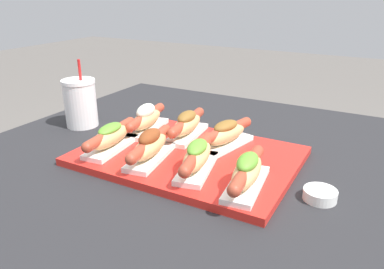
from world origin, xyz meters
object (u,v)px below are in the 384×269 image
at_px(hot_dog_1, 150,146).
at_px(hot_dog_6, 225,134).
at_px(serving_tray, 188,156).
at_px(hot_dog_4, 146,119).
at_px(hot_dog_3, 247,172).
at_px(hot_dog_5, 187,125).
at_px(hot_dog_0, 111,137).
at_px(hot_dog_2, 197,156).
at_px(drink_cup, 80,103).
at_px(sauce_bowl, 320,194).

bearing_deg(hot_dog_1, hot_dog_6, 51.62).
bearing_deg(serving_tray, hot_dog_4, 157.18).
bearing_deg(hot_dog_3, hot_dog_6, 125.98).
bearing_deg(hot_dog_5, serving_tray, -58.89).
bearing_deg(hot_dog_1, hot_dog_0, 178.82).
relative_size(hot_dog_2, hot_dog_5, 0.98).
height_order(hot_dog_3, hot_dog_6, hot_dog_3).
xyz_separation_m(hot_dog_2, hot_dog_6, (0.00, 0.15, -0.00)).
height_order(hot_dog_0, hot_dog_3, hot_dog_3).
xyz_separation_m(hot_dog_2, hot_dog_4, (-0.24, 0.15, 0.00)).
relative_size(hot_dog_1, hot_dog_6, 1.01).
bearing_deg(hot_dog_2, hot_dog_5, 126.03).
bearing_deg(drink_cup, hot_dog_4, 5.16).
distance_m(hot_dog_3, hot_dog_4, 0.39).
bearing_deg(drink_cup, hot_dog_0, -29.79).
bearing_deg(hot_dog_3, hot_dog_5, 143.07).
relative_size(hot_dog_0, drink_cup, 1.03).
distance_m(hot_dog_2, hot_dog_3, 0.12).
xyz_separation_m(hot_dog_3, hot_dog_4, (-0.36, 0.16, 0.00)).
distance_m(hot_dog_2, hot_dog_4, 0.28).
bearing_deg(serving_tray, hot_dog_2, -48.57).
bearing_deg(hot_dog_6, hot_dog_5, 173.76).
relative_size(hot_dog_0, hot_dog_3, 1.00).
height_order(hot_dog_4, hot_dog_6, hot_dog_4).
relative_size(serving_tray, drink_cup, 2.53).
xyz_separation_m(hot_dog_0, hot_dog_2, (0.24, 0.00, 0.00)).
bearing_deg(hot_dog_1, sauce_bowl, 5.96).
distance_m(hot_dog_2, drink_cup, 0.48).
bearing_deg(drink_cup, serving_tray, -7.62).
bearing_deg(hot_dog_1, hot_dog_5, 88.91).
relative_size(hot_dog_6, sauce_bowl, 3.11).
height_order(hot_dog_1, hot_dog_3, hot_dog_1).
bearing_deg(hot_dog_1, serving_tray, 52.81).
relative_size(hot_dog_1, drink_cup, 1.03).
bearing_deg(hot_dog_2, hot_dog_0, -179.66).
bearing_deg(serving_tray, hot_dog_6, 50.50).
xyz_separation_m(hot_dog_0, sauce_bowl, (0.50, 0.04, -0.04)).
relative_size(hot_dog_3, drink_cup, 1.03).
distance_m(hot_dog_1, sauce_bowl, 0.38).
xyz_separation_m(hot_dog_3, sauce_bowl, (0.14, 0.05, -0.04)).
distance_m(hot_dog_4, drink_cup, 0.23).
bearing_deg(hot_dog_3, hot_dog_2, 171.66).
xyz_separation_m(hot_dog_2, drink_cup, (-0.46, 0.13, 0.02)).
xyz_separation_m(serving_tray, hot_dog_0, (-0.18, -0.07, 0.04)).
bearing_deg(hot_dog_3, drink_cup, 166.21).
distance_m(hot_dog_2, sauce_bowl, 0.26).
relative_size(hot_dog_5, hot_dog_6, 1.02).
bearing_deg(hot_dog_5, hot_dog_2, -53.97).
bearing_deg(hot_dog_0, hot_dog_3, -2.60).
bearing_deg(serving_tray, hot_dog_1, -127.19).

